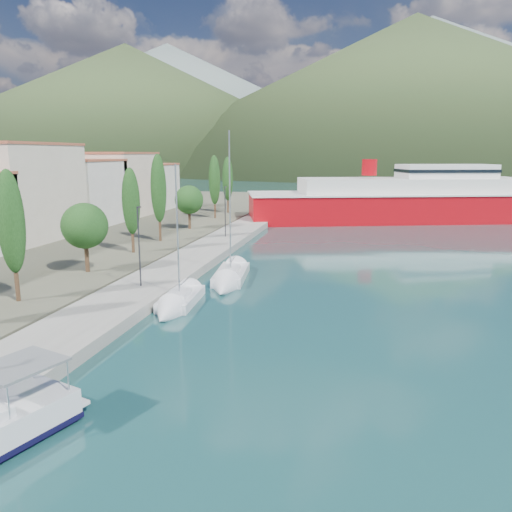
# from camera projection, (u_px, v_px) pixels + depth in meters

# --- Properties ---
(ground) EXTENTS (1400.00, 1400.00, 0.00)m
(ground) POSITION_uv_depth(u_px,v_px,m) (338.00, 193.00, 137.97)
(ground) COLOR #1A4546
(quay) EXTENTS (5.00, 88.00, 0.80)m
(quay) POSITION_uv_depth(u_px,v_px,m) (194.00, 259.00, 49.82)
(quay) COLOR gray
(quay) RESTS_ON ground
(hills_far) EXTENTS (1480.00, 900.00, 180.00)m
(hills_far) POSITION_uv_depth(u_px,v_px,m) (487.00, 95.00, 570.66)
(hills_far) COLOR slate
(hills_far) RESTS_ON ground
(hills_near) EXTENTS (1010.00, 520.00, 115.00)m
(hills_near) POSITION_uv_depth(u_px,v_px,m) (502.00, 98.00, 349.19)
(hills_near) COLOR #354825
(hills_near) RESTS_ON ground
(town_buildings) EXTENTS (9.20, 69.20, 11.30)m
(town_buildings) POSITION_uv_depth(u_px,v_px,m) (51.00, 195.00, 64.04)
(town_buildings) COLOR beige
(town_buildings) RESTS_ON land_strip
(tree_row) EXTENTS (3.91, 61.82, 10.05)m
(tree_row) POSITION_uv_depth(u_px,v_px,m) (152.00, 201.00, 55.46)
(tree_row) COLOR #47301E
(tree_row) RESTS_ON land_strip
(lamp_posts) EXTENTS (0.15, 46.17, 6.06)m
(lamp_posts) POSITION_uv_depth(u_px,v_px,m) (143.00, 242.00, 38.13)
(lamp_posts) COLOR #2D2D33
(lamp_posts) RESTS_ON quay
(sailboat_near) EXTENTS (2.83, 7.74, 10.90)m
(sailboat_near) POSITION_uv_depth(u_px,v_px,m) (173.00, 307.00, 34.56)
(sailboat_near) COLOR silver
(sailboat_near) RESTS_ON ground
(sailboat_mid) EXTENTS (3.60, 9.65, 13.56)m
(sailboat_mid) POSITION_uv_depth(u_px,v_px,m) (227.00, 282.00, 41.28)
(sailboat_mid) COLOR silver
(sailboat_mid) RESTS_ON ground
(ferry) EXTENTS (53.36, 25.77, 10.41)m
(ferry) POSITION_uv_depth(u_px,v_px,m) (413.00, 201.00, 80.57)
(ferry) COLOR #AA060E
(ferry) RESTS_ON ground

